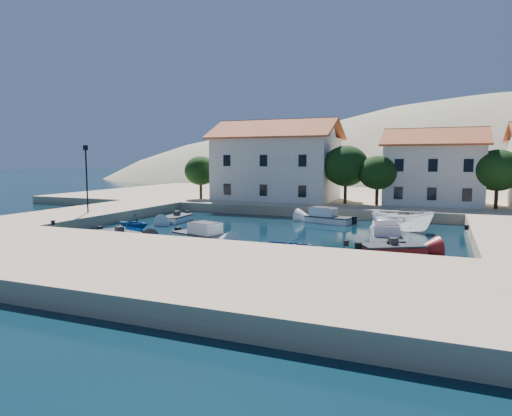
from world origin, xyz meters
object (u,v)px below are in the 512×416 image
(building_mid, at_px, (434,166))
(boat_east, at_px, (402,232))
(rowboat_south, at_px, (294,254))
(building_left, at_px, (277,159))
(lamppost, at_px, (86,172))
(cabin_cruiser_east, at_px, (386,238))
(cabin_cruiser_south, at_px, (200,235))

(building_mid, bearing_deg, boat_east, -97.51)
(rowboat_south, bearing_deg, building_left, 24.60)
(building_left, xyz_separation_m, lamppost, (-11.50, -20.00, -1.18))
(rowboat_south, xyz_separation_m, cabin_cruiser_east, (5.02, 5.53, 0.48))
(building_mid, relative_size, lamppost, 1.69)
(building_left, bearing_deg, cabin_cruiser_south, -83.49)
(building_mid, distance_m, boat_east, 16.04)
(cabin_cruiser_south, relative_size, rowboat_south, 0.88)
(building_left, height_order, cabin_cruiser_south, building_left)
(building_left, xyz_separation_m, building_mid, (18.00, 1.00, -0.71))
(building_left, relative_size, boat_east, 2.96)
(rowboat_south, relative_size, boat_east, 1.05)
(building_left, bearing_deg, boat_east, -41.23)
(boat_east, bearing_deg, building_left, 52.63)
(building_mid, relative_size, rowboat_south, 2.02)
(cabin_cruiser_south, height_order, boat_east, cabin_cruiser_south)
(cabin_cruiser_south, bearing_deg, building_mid, 78.18)
(building_mid, height_order, cabin_cruiser_east, building_mid)
(lamppost, height_order, rowboat_south, lamppost)
(lamppost, relative_size, cabin_cruiser_east, 1.13)
(building_left, distance_m, lamppost, 23.10)
(building_left, relative_size, rowboat_south, 2.83)
(building_mid, height_order, boat_east, building_mid)
(lamppost, xyz_separation_m, cabin_cruiser_east, (27.00, -0.52, -4.28))
(boat_east, bearing_deg, cabin_cruiser_south, 131.74)
(building_left, height_order, building_mid, building_left)
(building_left, distance_m, cabin_cruiser_east, 26.29)
(rowboat_south, xyz_separation_m, boat_east, (5.54, 12.01, 0.00))
(boat_east, bearing_deg, building_mid, -3.66)
(rowboat_south, bearing_deg, boat_east, -22.07)
(cabin_cruiser_east, bearing_deg, building_mid, -17.02)
(cabin_cruiser_south, bearing_deg, lamppost, -177.73)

